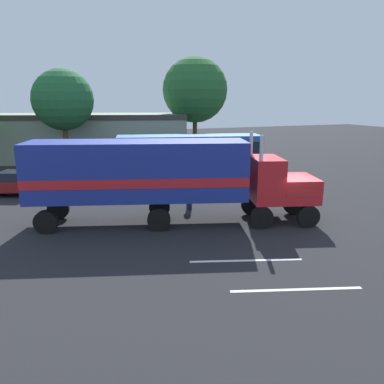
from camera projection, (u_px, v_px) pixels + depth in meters
ground_plane at (293, 221)px, 19.79m from camera, size 120.00×120.00×0.00m
lane_stripe_near at (246, 261)px, 14.93m from camera, size 4.23×1.54×0.01m
lane_stripe_mid at (296, 290)px, 12.66m from camera, size 4.23×1.52×0.01m
semi_truck at (161, 174)px, 18.84m from camera, size 14.23×6.74×4.50m
person_bystander at (189, 194)px, 21.66m from camera, size 0.34×0.46×1.63m
parked_bus at (190, 153)px, 29.70m from camera, size 11.29×5.10×3.40m
parked_car at (21, 183)px, 24.98m from camera, size 4.75×3.34×1.57m
tree_center at (195, 90)px, 37.85m from camera, size 6.37×6.37×10.16m
tree_right at (63, 100)px, 32.99m from camera, size 5.22×5.22×8.65m
building_backdrop at (86, 135)px, 38.76m from camera, size 21.09×11.93×4.66m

